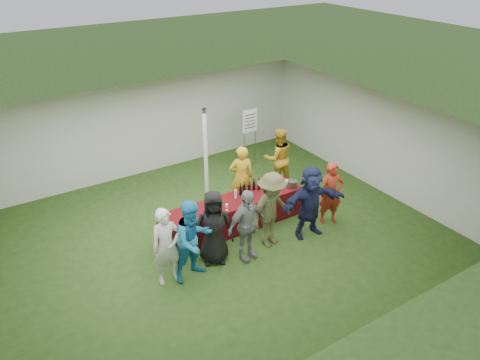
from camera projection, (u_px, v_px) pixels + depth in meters
ground at (214, 235)px, 11.10m from camera, size 60.00×60.00×0.00m
tent at (206, 161)px, 11.60m from camera, size 10.00×10.00×10.00m
serving_table at (233, 214)px, 11.22m from camera, size 3.60×0.80×0.75m
wine_bottles at (252, 187)px, 11.40m from camera, size 0.74×0.15×0.32m
wine_glasses at (203, 213)px, 10.36m from camera, size 1.07×0.12×0.16m
water_bottle at (236, 194)px, 11.12m from camera, size 0.07×0.07×0.23m
bar_towel at (286, 182)px, 11.84m from camera, size 0.25×0.18×0.03m
dump_bucket at (292, 184)px, 11.60m from camera, size 0.25×0.25×0.18m
wine_list_sign at (250, 125)px, 13.82m from camera, size 0.50×0.03×1.80m
staff_pourer at (241, 177)px, 11.88m from camera, size 0.73×0.62×1.71m
staff_back at (278, 158)px, 12.89m from camera, size 0.98×0.85×1.72m
customer_0 at (167, 247)px, 9.28m from camera, size 0.64×0.45×1.69m
customer_1 at (193, 240)px, 9.39m from camera, size 0.95×0.79×1.79m
customer_2 at (214, 228)px, 9.86m from camera, size 0.98×0.83×1.70m
customer_3 at (246, 225)px, 9.95m from camera, size 1.04×0.55×1.69m
customer_4 at (271, 210)px, 10.38m from camera, size 1.27×0.88×1.81m
customer_5 at (310, 202)px, 10.74m from camera, size 1.69×0.71×1.77m
customer_6 at (331, 194)px, 11.25m from camera, size 0.68×0.56×1.60m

